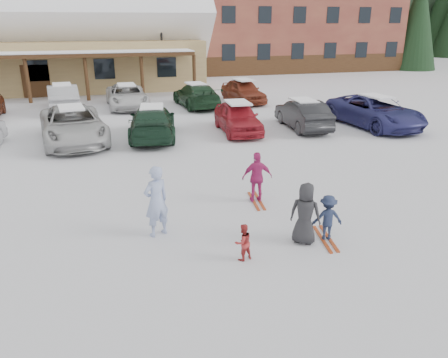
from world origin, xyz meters
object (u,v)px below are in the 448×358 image
object	(u,v)px
parked_car_9	(63,98)
parked_car_11	(196,95)
parked_car_4	(238,117)
parked_car_6	(375,111)
bystander_dark	(305,214)
parked_car_2	(73,125)
child_magenta	(257,177)
lamp_post	(162,46)
parked_car_10	(127,96)
day_lodge	(10,35)
parked_car_5	(303,114)
parked_car_12	(243,91)
parked_car_3	(153,122)
child_navy	(327,218)
toddler_red	(243,242)
adult_skier	(156,201)

from	to	relation	value
parked_car_9	parked_car_11	xyz separation A→B (m)	(7.77, -0.89, -0.06)
parked_car_4	parked_car_6	size ratio (longest dim) A/B	0.76
parked_car_4	bystander_dark	bearing A→B (deg)	-96.16
parked_car_2	child_magenta	bearing A→B (deg)	-64.51
parked_car_11	lamp_post	bearing A→B (deg)	-88.64
parked_car_4	parked_car_11	world-z (taller)	parked_car_4
parked_car_4	parked_car_10	bearing A→B (deg)	123.56
parked_car_6	day_lodge	bearing A→B (deg)	128.97
child_magenta	parked_car_2	bearing A→B (deg)	-50.08
parked_car_6	parked_car_11	size ratio (longest dim) A/B	1.13
parked_car_5	parked_car_12	xyz separation A→B (m)	(-0.61, 7.64, 0.03)
parked_car_3	parked_car_11	bearing A→B (deg)	-108.72
child_navy	parked_car_4	world-z (taller)	parked_car_4
lamp_post	parked_car_9	xyz separation A→B (m)	(-6.87, -7.05, -2.41)
child_navy	parked_car_3	distance (m)	11.31
toddler_red	parked_car_3	bearing A→B (deg)	-102.56
toddler_red	parked_car_5	size ratio (longest dim) A/B	0.20
toddler_red	parked_car_2	size ratio (longest dim) A/B	0.15
child_magenta	parked_car_6	world-z (taller)	parked_car_6
parked_car_2	parked_car_5	distance (m)	10.70
adult_skier	toddler_red	bearing A→B (deg)	110.05
child_magenta	day_lodge	bearing A→B (deg)	-61.59
child_magenta	parked_car_2	size ratio (longest dim) A/B	0.27
parked_car_10	parked_car_12	xyz separation A→B (m)	(7.33, -0.25, 0.04)
parked_car_12	parked_car_4	bearing A→B (deg)	-116.07
parked_car_9	lamp_post	bearing A→B (deg)	-140.13
day_lodge	lamp_post	size ratio (longest dim) A/B	5.24
parked_car_4	toddler_red	bearing A→B (deg)	-103.82
parked_car_5	child_magenta	bearing A→B (deg)	60.21
parked_car_4	parked_car_5	distance (m)	3.29
child_navy	parked_car_12	bearing A→B (deg)	-91.47
adult_skier	parked_car_4	xyz separation A→B (m)	(5.02, 9.61, -0.18)
day_lodge	parked_car_10	distance (m)	13.37
child_magenta	parked_car_3	bearing A→B (deg)	-69.12
toddler_red	parked_car_9	size ratio (longest dim) A/B	0.18
child_magenta	parked_car_11	distance (m)	15.19
parked_car_3	parked_car_5	world-z (taller)	parked_car_3
day_lodge	parked_car_5	xyz separation A→B (m)	(15.68, -18.30, -3.24)
adult_skier	child_navy	bearing A→B (deg)	136.80
adult_skier	parked_car_2	world-z (taller)	adult_skier
parked_car_3	parked_car_9	distance (m)	8.88
adult_skier	parked_car_2	xyz separation A→B (m)	(-2.39, 9.76, -0.13)
day_lodge	child_navy	distance (m)	31.40
lamp_post	parked_car_12	bearing A→B (deg)	-60.50
parked_car_9	parked_car_10	world-z (taller)	parked_car_9
lamp_post	adult_skier	size ratio (longest dim) A/B	3.09
parked_car_5	parked_car_6	size ratio (longest dim) A/B	0.77
bystander_dark	parked_car_5	size ratio (longest dim) A/B	0.35
parked_car_2	parked_car_5	bearing A→B (deg)	-9.07
parked_car_5	parked_car_11	world-z (taller)	parked_car_11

